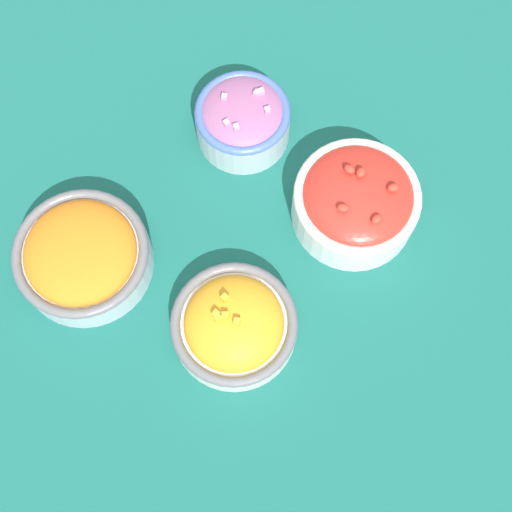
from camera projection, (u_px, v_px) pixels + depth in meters
ground_plane at (256, 264)px, 0.85m from camera, size 3.00×3.00×0.00m
bowl_carrots at (82, 255)px, 0.83m from camera, size 0.16×0.16×0.06m
bowl_cherry_tomatoes at (356, 201)px, 0.84m from camera, size 0.15×0.15×0.08m
bowl_squash at (234, 325)px, 0.80m from camera, size 0.14×0.14×0.07m
bowl_red_onion at (243, 119)px, 0.88m from camera, size 0.12×0.12×0.07m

